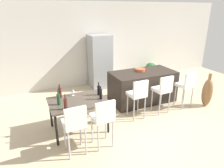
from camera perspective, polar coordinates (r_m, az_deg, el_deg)
name	(u,v)px	position (r m, az deg, el deg)	size (l,w,h in m)	color
ground_plane	(145,111)	(5.66, 9.28, -7.70)	(10.00, 10.00, 0.00)	#C6B28E
back_wall	(106,44)	(7.53, -1.75, 11.35)	(10.00, 0.12, 2.90)	beige
kitchen_island	(142,87)	(6.10, 8.62, -0.73)	(1.89, 0.95, 0.92)	black
bar_chair_left	(138,93)	(5.00, 7.37, -2.62)	(0.41, 0.41, 1.05)	white
bar_chair_middle	(163,89)	(5.42, 14.32, -1.25)	(0.42, 0.42, 1.05)	white
bar_chair_right	(187,84)	(5.93, 20.46, -0.03)	(0.42, 0.42, 1.05)	white
dining_table	(78,103)	(4.57, -9.64, -5.41)	(1.25, 0.90, 0.74)	#4C4238
dining_chair_near	(75,122)	(3.81, -10.55, -10.67)	(0.41, 0.41, 1.05)	white
dining_chair_far	(103,116)	(3.95, -2.49, -9.09)	(0.42, 0.42, 1.05)	white
wine_bottle_far	(60,92)	(4.73, -14.56, -2.31)	(0.08, 0.08, 0.32)	#471E19
wine_bottle_inner	(99,90)	(4.73, -3.79, -1.72)	(0.07, 0.07, 0.32)	black
wine_bottle_end	(101,94)	(4.51, -3.20, -2.82)	(0.06, 0.06, 0.30)	black
wine_bottle_middle	(59,99)	(4.39, -14.93, -4.14)	(0.07, 0.07, 0.34)	#194723
wine_bottle_right	(66,104)	(4.16, -13.02, -5.45)	(0.07, 0.07, 0.33)	#471E19
wine_glass_left	(73,91)	(4.77, -11.03, -1.86)	(0.07, 0.07, 0.17)	silver
refrigerator	(100,62)	(7.08, -3.46, 6.36)	(0.72, 0.68, 1.84)	#939699
fruit_bowl	(140,70)	(6.05, 8.01, 4.06)	(0.29, 0.29, 0.07)	#C6512D
floor_vase	(207,92)	(6.34, 25.39, -2.14)	(0.29, 0.29, 0.98)	brown
potted_plant	(151,69)	(8.21, 10.97, 4.15)	(0.45, 0.45, 0.65)	beige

